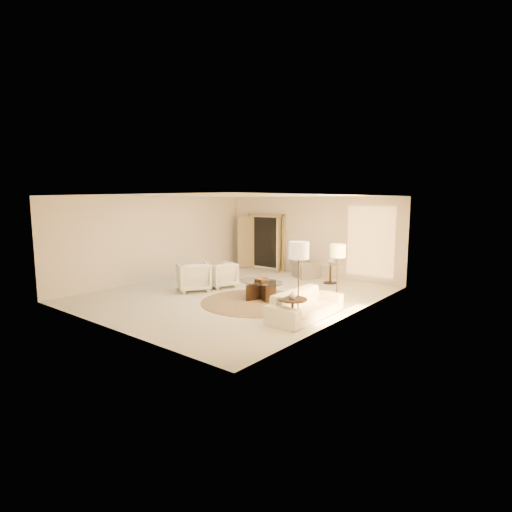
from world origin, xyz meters
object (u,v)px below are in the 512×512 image
Objects in this scene: bowl at (261,280)px; end_vase at (293,295)px; armchair_right at (193,275)px; floor_lamp_near at (338,254)px; accent_chair at (305,266)px; side_table at (330,271)px; side_vase at (331,260)px; coffee_table at (261,288)px; sofa at (306,304)px; end_table at (293,307)px; floor_lamp_far at (299,254)px; armchair_left at (220,273)px.

bowl is 2.25× the size of end_vase.
floor_lamp_near is (4.20, 1.02, 0.90)m from armchair_right.
side_table is at bearing -164.99° from accent_chair.
armchair_right is 4.42m from side_vase.
coffee_table is 7.62× the size of side_vase.
sofa reaches higher than end_table.
bowl is at bearing -164.98° from floor_lamp_near.
floor_lamp_far reaches higher than coffee_table.
end_table reaches higher than bowl.
side_vase is (-1.41, 3.78, 0.45)m from sofa.
side_table is at bearing 81.08° from coffee_table.
armchair_right is 4.34m from floor_lamp_far.
sofa is 4.06m from side_vase.
floor_lamp_far reaches higher than end_table.
side_vase is at bearing 20.45° from sofa.
armchair_right is at bearing -127.33° from side_table.
floor_lamp_far is (1.95, -1.17, 1.22)m from coffee_table.
side_vase is (0.48, 3.03, 0.45)m from coffee_table.
end_vase reaches higher than bowl.
end_vase is at bearing -35.97° from coffee_table.
coffee_table is at bearing 148.90° from floor_lamp_far.
bowl is (-0.48, -3.03, 0.14)m from side_table.
floor_lamp_near is at bearing -5.11° from sofa.
sofa reaches higher than coffee_table.
bowl is (2.20, 0.48, 0.07)m from armchair_right.
armchair_left reaches higher than coffee_table.
armchair_left is 1.29× the size of side_table.
accent_chair is 1.37× the size of side_table.
floor_lamp_far reaches higher than bowl.
bowl is at bearing 68.32° from sofa.
floor_lamp_far is at bearing -70.72° from side_vase.
sofa is 2.38× the size of accent_chair.
floor_lamp_far is (3.89, -1.58, 1.11)m from armchair_left.
accent_chair is (-2.61, 4.14, 0.08)m from sofa.
floor_lamp_near reaches higher than side_vase.
sofa is at bearing 97.43° from end_vase.
end_table is at bearing -35.97° from coffee_table.
floor_lamp_far reaches higher than armchair_left.
side_table is 3.07m from bowl.
floor_lamp_near reaches higher than end_vase.
floor_lamp_near reaches higher than side_table.
end_vase reaches higher than side_table.
end_vase reaches higher than end_table.
accent_chair is at bearing 102.16° from coffee_table.
side_vase is at bearing 0.00° from side_table.
end_vase is at bearing -71.46° from side_vase.
armchair_left is 2.26× the size of bowl.
floor_lamp_far is 7.92× the size of side_vase.
end_vase is at bearing 79.50° from armchair_left.
armchair_right is at bearing -167.69° from bowl.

